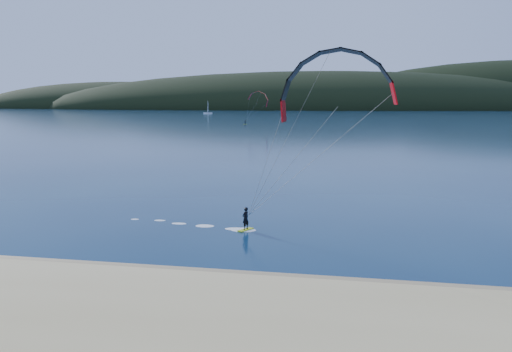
{
  "coord_description": "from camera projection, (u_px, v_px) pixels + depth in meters",
  "views": [
    {
      "loc": [
        9.13,
        -21.17,
        9.7
      ],
      "look_at": [
        3.36,
        10.0,
        5.0
      ],
      "focal_mm": 34.78,
      "sensor_mm": 36.0,
      "label": 1
    }
  ],
  "objects": [
    {
      "name": "headland",
      "position": [
        343.0,
        109.0,
        748.44
      ],
      "size": [
        1200.0,
        310.0,
        140.0
      ],
      "color": "black",
      "rests_on": "ground"
    },
    {
      "name": "sailboat",
      "position": [
        208.0,
        113.0,
        434.64
      ],
      "size": [
        8.15,
        5.1,
        11.37
      ],
      "color": "white",
      "rests_on": "ground"
    },
    {
      "name": "kitesurfer_near",
      "position": [
        332.0,
        112.0,
        32.45
      ],
      "size": [
        21.45,
        6.28,
        12.06
      ],
      "color": "#C1DB19",
      "rests_on": "ground"
    },
    {
      "name": "kitesurfer_far",
      "position": [
        258.0,
        102.0,
        215.26
      ],
      "size": [
        12.65,
        8.59,
        14.49
      ],
      "color": "#C1DB19",
      "rests_on": "ground"
    },
    {
      "name": "ground",
      "position": [
        149.0,
        308.0,
        23.66
      ],
      "size": [
        1800.0,
        1800.0,
        0.0
      ],
      "primitive_type": "plane",
      "color": "#081F3E",
      "rests_on": "ground"
    },
    {
      "name": "wet_sand",
      "position": [
        180.0,
        275.0,
        28.03
      ],
      "size": [
        220.0,
        2.5,
        0.1
      ],
      "color": "#937C56",
      "rests_on": "ground"
    }
  ]
}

